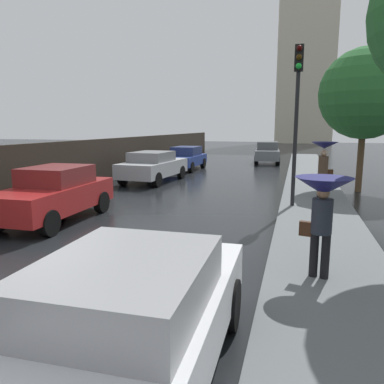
# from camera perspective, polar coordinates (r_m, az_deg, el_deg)

# --- Properties ---
(ground) EXTENTS (120.00, 120.00, 0.00)m
(ground) POSITION_cam_1_polar(r_m,az_deg,el_deg) (7.49, -22.44, -11.11)
(ground) COLOR black
(sidewalk_strip) EXTENTS (2.20, 60.00, 0.14)m
(sidewalk_strip) POSITION_cam_1_polar(r_m,az_deg,el_deg) (6.04, 21.18, -15.48)
(sidewalk_strip) COLOR slate
(sidewalk_strip) RESTS_ON ground
(car_grey_near_kerb) EXTENTS (1.97, 4.48, 1.52)m
(car_grey_near_kerb) POSITION_cam_1_polar(r_m,az_deg,el_deg) (27.47, 11.40, 5.92)
(car_grey_near_kerb) COLOR slate
(car_grey_near_kerb) RESTS_ON ground
(car_silver_mid_road) EXTENTS (2.15, 4.44, 1.44)m
(car_silver_mid_road) POSITION_cam_1_polar(r_m,az_deg,el_deg) (17.81, -5.94, 3.96)
(car_silver_mid_road) COLOR #B2B5BA
(car_silver_mid_road) RESTS_ON ground
(car_red_far_ahead) EXTENTS (1.81, 3.99, 1.50)m
(car_red_far_ahead) POSITION_cam_1_polar(r_m,az_deg,el_deg) (11.00, -20.27, -0.25)
(car_red_far_ahead) COLOR maroon
(car_red_far_ahead) RESTS_ON ground
(car_white_behind_camera) EXTENTS (1.85, 4.27, 1.39)m
(car_white_behind_camera) POSITION_cam_1_polar(r_m,az_deg,el_deg) (3.87, -9.75, -19.09)
(car_white_behind_camera) COLOR silver
(car_white_behind_camera) RESTS_ON ground
(car_blue_far_lane) EXTENTS (1.79, 3.90, 1.40)m
(car_blue_far_lane) POSITION_cam_1_polar(r_m,az_deg,el_deg) (22.71, -0.93, 5.23)
(car_blue_far_lane) COLOR navy
(car_blue_far_lane) RESTS_ON ground
(pedestrian_with_umbrella_near) EXTENTS (0.90, 0.90, 1.94)m
(pedestrian_with_umbrella_near) POSITION_cam_1_polar(r_m,az_deg,el_deg) (13.67, 19.46, 5.35)
(pedestrian_with_umbrella_near) COLOR black
(pedestrian_with_umbrella_near) RESTS_ON sidewalk_strip
(pedestrian_with_umbrella_far) EXTENTS (0.91, 0.91, 1.67)m
(pedestrian_with_umbrella_far) POSITION_cam_1_polar(r_m,az_deg,el_deg) (6.32, 19.31, -0.98)
(pedestrian_with_umbrella_far) COLOR black
(pedestrian_with_umbrella_far) RESTS_ON sidewalk_strip
(traffic_light) EXTENTS (0.26, 0.39, 4.83)m
(traffic_light) POSITION_cam_1_polar(r_m,az_deg,el_deg) (12.00, 15.74, 13.67)
(traffic_light) COLOR black
(traffic_light) RESTS_ON sidewalk_strip
(street_tree_near) EXTENTS (3.52, 3.52, 5.61)m
(street_tree_near) POSITION_cam_1_polar(r_m,az_deg,el_deg) (16.42, 24.91, 13.41)
(street_tree_near) COLOR #4C3823
(street_tree_near) RESTS_ON ground
(distant_tower) EXTENTS (8.93, 8.83, 38.36)m
(distant_tower) POSITION_cam_1_polar(r_m,az_deg,el_deg) (66.13, 17.37, 22.02)
(distant_tower) COLOR beige
(distant_tower) RESTS_ON ground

